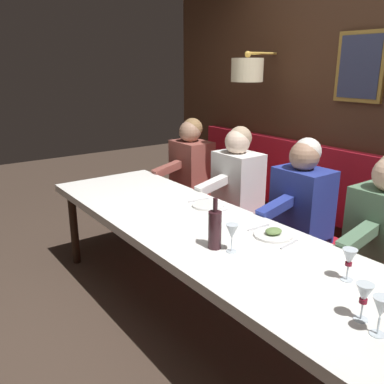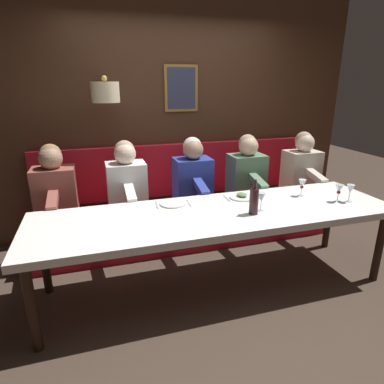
% 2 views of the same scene
% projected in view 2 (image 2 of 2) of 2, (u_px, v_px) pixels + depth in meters
% --- Properties ---
extents(ground_plane, '(12.00, 12.00, 0.00)m').
position_uv_depth(ground_plane, '(216.00, 285.00, 3.03)').
color(ground_plane, '#423328').
extents(dining_table, '(0.90, 3.15, 0.74)m').
position_uv_depth(dining_table, '(218.00, 217.00, 2.82)').
color(dining_table, white).
rests_on(dining_table, ground_plane).
extents(banquette_bench, '(0.52, 3.35, 0.45)m').
position_uv_depth(banquette_bench, '(189.00, 225.00, 3.77)').
color(banquette_bench, red).
rests_on(banquette_bench, ground_plane).
extents(back_wall_panel, '(0.59, 4.55, 2.90)m').
position_uv_depth(back_wall_panel, '(174.00, 120.00, 3.93)').
color(back_wall_panel, '#422819').
rests_on(back_wall_panel, ground_plane).
extents(diner_nearest, '(0.60, 0.40, 0.79)m').
position_uv_depth(diner_nearest, '(302.00, 167.00, 3.98)').
color(diner_nearest, beige).
rests_on(diner_nearest, banquette_bench).
extents(diner_near, '(0.60, 0.40, 0.79)m').
position_uv_depth(diner_near, '(247.00, 171.00, 3.77)').
color(diner_near, '#567A5B').
rests_on(diner_near, banquette_bench).
extents(diner_middle, '(0.60, 0.40, 0.79)m').
position_uv_depth(diner_middle, '(193.00, 176.00, 3.59)').
color(diner_middle, '#283893').
rests_on(diner_middle, banquette_bench).
extents(diner_far, '(0.60, 0.40, 0.79)m').
position_uv_depth(diner_far, '(127.00, 181.00, 3.39)').
color(diner_far, white).
rests_on(diner_far, banquette_bench).
extents(diner_farthest, '(0.60, 0.40, 0.79)m').
position_uv_depth(diner_farthest, '(55.00, 187.00, 3.19)').
color(diner_farthest, '#934C42').
rests_on(diner_farthest, banquette_bench).
extents(place_setting_0, '(0.24, 0.32, 0.01)m').
position_uv_depth(place_setting_0, '(173.00, 204.00, 2.96)').
color(place_setting_0, white).
rests_on(place_setting_0, dining_table).
extents(place_setting_1, '(0.24, 0.32, 0.05)m').
position_uv_depth(place_setting_1, '(242.00, 196.00, 3.12)').
color(place_setting_1, white).
rests_on(place_setting_1, dining_table).
extents(wine_glass_0, '(0.07, 0.07, 0.16)m').
position_uv_depth(wine_glass_0, '(350.00, 190.00, 2.99)').
color(wine_glass_0, silver).
rests_on(wine_glass_0, dining_table).
extents(wine_glass_1, '(0.07, 0.07, 0.16)m').
position_uv_depth(wine_glass_1, '(261.00, 198.00, 2.77)').
color(wine_glass_1, silver).
rests_on(wine_glass_1, dining_table).
extents(wine_glass_2, '(0.07, 0.07, 0.16)m').
position_uv_depth(wine_glass_2, '(302.00, 184.00, 3.15)').
color(wine_glass_2, silver).
rests_on(wine_glass_2, dining_table).
extents(wine_glass_3, '(0.07, 0.07, 0.16)m').
position_uv_depth(wine_glass_3, '(339.00, 189.00, 3.00)').
color(wine_glass_3, silver).
rests_on(wine_glass_3, dining_table).
extents(wine_bottle, '(0.08, 0.08, 0.30)m').
position_uv_depth(wine_bottle, '(254.00, 201.00, 2.71)').
color(wine_bottle, '#33191E').
rests_on(wine_bottle, dining_table).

